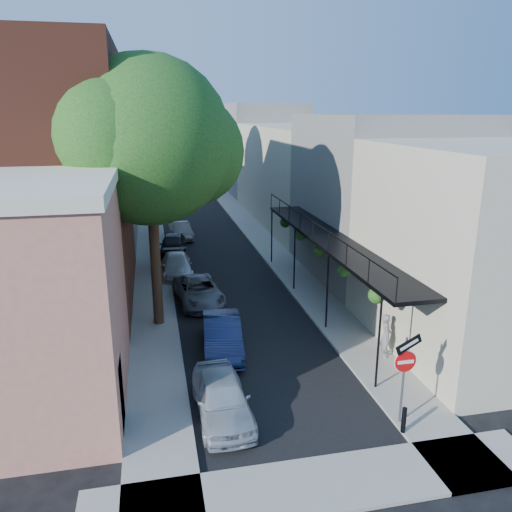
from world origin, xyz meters
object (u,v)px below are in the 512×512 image
parked_car_f (181,231)px  bollard (404,420)px  parked_car_a (222,397)px  parked_car_c (199,291)px  pedestrian (386,335)px  parked_car_e (173,245)px  oak_far (153,124)px  oak_mid (156,150)px  parked_car_b (222,335)px  parked_car_d (177,266)px  sign_post (405,365)px  oak_near (159,144)px

parked_car_f → bollard: bearing=-86.3°
bollard → parked_car_a: size_ratio=0.20×
parked_car_c → pedestrian: (6.38, -7.32, 0.37)m
parked_car_e → parked_car_a: bearing=-81.4°
oak_far → oak_mid: bearing=-90.4°
oak_far → parked_car_b: 21.81m
parked_car_d → sign_post: bearing=-69.7°
oak_far → pedestrian: oak_far is taller
bollard → parked_car_b: parked_car_b is taller
oak_mid → parked_car_b: size_ratio=2.44×
sign_post → parked_car_b: sign_post is taller
oak_far → parked_car_b: bearing=-84.5°
oak_far → parked_car_d: 12.92m
oak_far → parked_car_a: oak_far is taller
oak_far → parked_car_f: oak_far is taller
parked_car_a → parked_car_e: size_ratio=0.96×
parked_car_a → parked_car_b: parked_car_b is taller
parked_car_b → pedestrian: (6.00, -1.91, 0.30)m
parked_car_e → pedestrian: size_ratio=2.37×
oak_mid → parked_car_a: (1.37, -15.69, -6.38)m
parked_car_e → pedestrian: pedestrian is taller
oak_mid → pedestrian: bearing=-58.8°
parked_car_f → pedestrian: pedestrian is taller
sign_post → parked_car_a: sign_post is taller
bollard → pedestrian: bearing=70.4°
bollard → parked_car_b: bearing=124.5°
oak_far → pedestrian: bearing=-70.4°
oak_far → parked_car_c: (1.58, -14.96, -7.64)m
oak_near → parked_car_b: bearing=-59.6°
bollard → pedestrian: (1.60, 4.49, 0.46)m
sign_post → bollard: sign_post is taller
parked_car_c → parked_car_d: 4.66m
sign_post → parked_car_f: 25.14m
parked_car_d → parked_car_f: 8.72m
sign_post → oak_mid: bearing=110.9°
oak_far → parked_car_d: bearing=-85.8°
oak_far → parked_car_a: size_ratio=3.01×
oak_near → parked_car_a: size_ratio=2.89×
bollard → parked_car_c: parked_car_c is taller
parked_car_f → parked_car_a: bearing=-97.8°
parked_car_a → parked_car_d: size_ratio=0.96×
oak_near → oak_far: size_ratio=0.96×
oak_far → parked_car_a: bearing=-87.0°
bollard → oak_near: 13.78m
sign_post → oak_far: oak_far is taller
bollard → sign_post: bearing=71.4°
oak_near → oak_mid: size_ratio=1.12×
parked_car_b → oak_far: bearing=100.8°
oak_far → parked_car_c: 16.87m
bollard → oak_far: oak_far is taller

